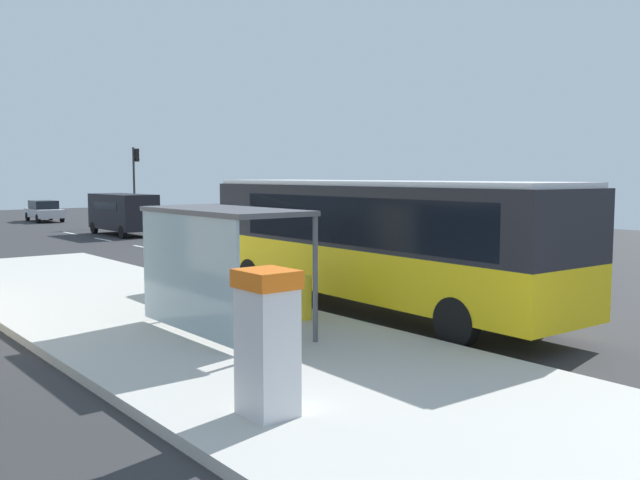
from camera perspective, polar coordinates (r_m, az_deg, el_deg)
name	(u,v)px	position (r m, az deg, el deg)	size (l,w,h in m)	color
ground_plane	(190,258)	(28.42, -10.70, -1.51)	(56.00, 92.00, 0.04)	#2D2D30
sidewalk_platform	(190,329)	(14.98, -10.70, -7.25)	(6.20, 30.00, 0.18)	beige
lane_stripe_seg_1	(500,315)	(17.07, 14.70, -6.07)	(0.16, 2.20, 0.01)	silver
lane_stripe_seg_2	(360,289)	(20.39, 3.32, -4.04)	(0.16, 2.20, 0.01)	silver
lane_stripe_seg_3	(265,270)	(24.29, -4.61, -2.53)	(0.16, 2.20, 0.01)	silver
lane_stripe_seg_4	(196,257)	(28.53, -10.26, -1.42)	(0.16, 2.20, 0.01)	silver
lane_stripe_seg_5	(144,247)	(32.99, -14.41, -0.59)	(0.16, 2.20, 0.01)	silver
lane_stripe_seg_6	(103,240)	(37.58, -17.55, 0.04)	(0.16, 2.20, 0.01)	silver
lane_stripe_seg_7	(70,233)	(42.27, -20.01, 0.53)	(0.16, 2.20, 0.01)	silver
bus	(373,237)	(16.90, 4.44, 0.27)	(2.84, 11.08, 3.21)	yellow
white_van	(123,211)	(40.04, -16.03, 2.31)	(2.06, 5.22, 2.30)	black
sedan_near	(44,211)	(53.75, -21.90, 2.27)	(2.01, 4.48, 1.52)	#B7B7BC
ticket_machine	(267,341)	(9.14, -4.39, -8.38)	(0.66, 0.76, 1.94)	silver
recycling_bin_yellow	(300,297)	(15.23, -1.67, -4.78)	(0.52, 0.52, 0.95)	yellow
recycling_bin_green	(282,293)	(15.78, -3.21, -4.43)	(0.52, 0.52, 0.95)	green
traffic_light_near_side	(135,174)	(46.54, -15.07, 5.29)	(0.49, 0.28, 5.16)	#2D2D2D
bus_shelter	(210,238)	(13.85, -9.08, 0.16)	(1.80, 4.00, 2.50)	#4C4C51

